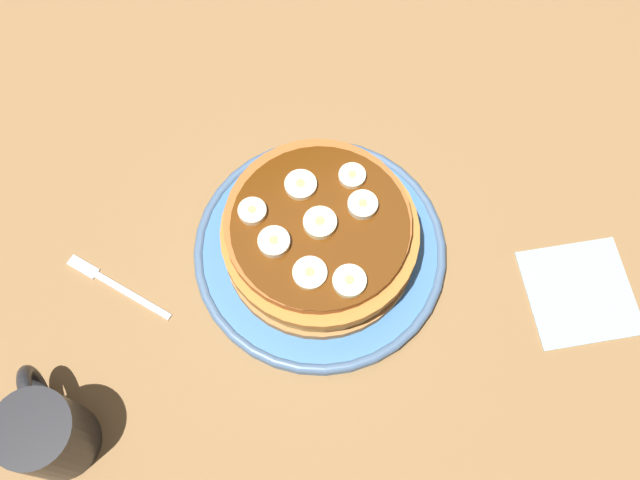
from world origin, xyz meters
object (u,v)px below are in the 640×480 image
object	(u,v)px
pancake_stack	(320,237)
fork	(113,284)
banana_slice_0	(322,219)
banana_slice_3	(361,202)
banana_slice_1	(252,212)
coffee_mug	(46,431)
banana_slice_6	(273,241)
banana_slice_7	(310,273)
banana_slice_2	(303,184)
napkin	(580,292)
plate	(320,250)
banana_slice_5	(347,282)
banana_slice_4	(352,176)

from	to	relation	value
pancake_stack	fork	xyz separation A→B (cm)	(5.95, 21.43, -4.26)
banana_slice_0	banana_slice_3	world-z (taller)	same
banana_slice_1	coffee_mug	distance (cm)	27.76
pancake_stack	banana_slice_3	world-z (taller)	banana_slice_3
banana_slice_6	banana_slice_7	distance (cm)	4.82
pancake_stack	banana_slice_6	bearing A→B (deg)	88.12
pancake_stack	banana_slice_3	bearing A→B (deg)	-85.22
banana_slice_1	fork	world-z (taller)	banana_slice_1
banana_slice_7	fork	bearing A→B (deg)	60.89
banana_slice_3	fork	size ratio (longest dim) A/B	0.27
banana_slice_2	banana_slice_6	xyz separation A→B (cm)	(-4.48, 5.17, 0.11)
banana_slice_3	napkin	bearing A→B (deg)	-130.73
pancake_stack	banana_slice_3	size ratio (longest dim) A/B	6.87
banana_slice_7	fork	distance (cm)	22.35
banana_slice_0	coffee_mug	distance (cm)	32.22
banana_slice_1	banana_slice_7	distance (cm)	8.57
banana_slice_7	coffee_mug	world-z (taller)	coffee_mug
banana_slice_2	banana_slice_6	distance (cm)	6.84
banana_slice_0	banana_slice_7	size ratio (longest dim) A/B	1.00
banana_slice_7	coffee_mug	xyz separation A→B (cm)	(-2.90, 27.72, -3.16)
plate	banana_slice_3	distance (cm)	8.42
banana_slice_6	banana_slice_7	size ratio (longest dim) A/B	0.94
banana_slice_1	napkin	world-z (taller)	banana_slice_1
banana_slice_0	fork	distance (cm)	23.80
banana_slice_0	banana_slice_1	distance (cm)	6.92
banana_slice_0	banana_slice_7	xyz separation A→B (cm)	(-4.62, 3.43, -0.15)
napkin	fork	world-z (taller)	fork
banana_slice_5	fork	size ratio (longest dim) A/B	0.29
coffee_mug	napkin	xyz separation A→B (cm)	(-8.26, -53.75, -4.50)
plate	pancake_stack	world-z (taller)	pancake_stack
banana_slice_0	coffee_mug	bearing A→B (deg)	103.57
banana_slice_0	banana_slice_5	size ratio (longest dim) A/B	1.02
banana_slice_0	banana_slice_4	bearing A→B (deg)	-57.00
banana_slice_2	banana_slice_7	distance (cm)	9.52
plate	banana_slice_2	size ratio (longest dim) A/B	8.27
plate	banana_slice_6	world-z (taller)	banana_slice_6
plate	banana_slice_1	distance (cm)	9.72
banana_slice_7	banana_slice_4	bearing A→B (deg)	-46.66
banana_slice_1	banana_slice_2	distance (cm)	5.85
pancake_stack	banana_slice_4	world-z (taller)	banana_slice_4
banana_slice_6	fork	xyz separation A→B (cm)	(5.79, 16.53, -7.74)
napkin	banana_slice_0	bearing A→B (deg)	55.08
banana_slice_0	banana_slice_5	bearing A→B (deg)	174.58
pancake_stack	napkin	world-z (taller)	pancake_stack
plate	banana_slice_7	size ratio (longest dim) A/B	8.08
banana_slice_1	coffee_mug	size ratio (longest dim) A/B	0.27
plate	banana_slice_6	distance (cm)	8.56
banana_slice_3	banana_slice_6	bearing A→B (deg)	91.35
coffee_mug	banana_slice_2	bearing A→B (deg)	-69.15
banana_slice_6	coffee_mug	distance (cm)	27.10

